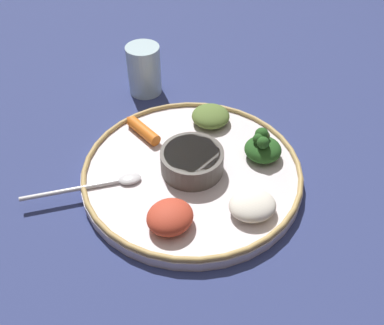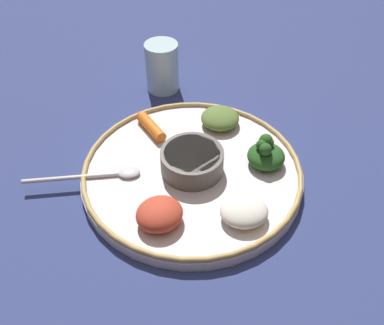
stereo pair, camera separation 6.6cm
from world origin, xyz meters
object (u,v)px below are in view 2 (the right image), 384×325
at_px(greens_pile, 266,154).
at_px(carrot_near_spoon, 149,125).
at_px(center_bowl, 192,160).
at_px(spoon, 100,175).
at_px(drinking_glass, 162,70).

height_order(greens_pile, carrot_near_spoon, greens_pile).
distance_m(center_bowl, greens_pile, 0.12).
bearing_deg(greens_pile, carrot_near_spoon, 137.86).
distance_m(spoon, carrot_near_spoon, 0.13).
bearing_deg(carrot_near_spoon, spoon, -138.30).
bearing_deg(spoon, center_bowl, -11.32).
relative_size(spoon, greens_pile, 2.15).
bearing_deg(spoon, greens_pile, -11.11).
relative_size(spoon, carrot_near_spoon, 2.04).
bearing_deg(greens_pile, center_bowl, 169.14).
bearing_deg(carrot_near_spoon, drinking_glass, 66.36).
bearing_deg(carrot_near_spoon, greens_pile, -42.14).
distance_m(center_bowl, spoon, 0.14).
bearing_deg(carrot_near_spoon, center_bowl, -71.53).
xyz_separation_m(center_bowl, spoon, (-0.14, 0.03, -0.02)).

